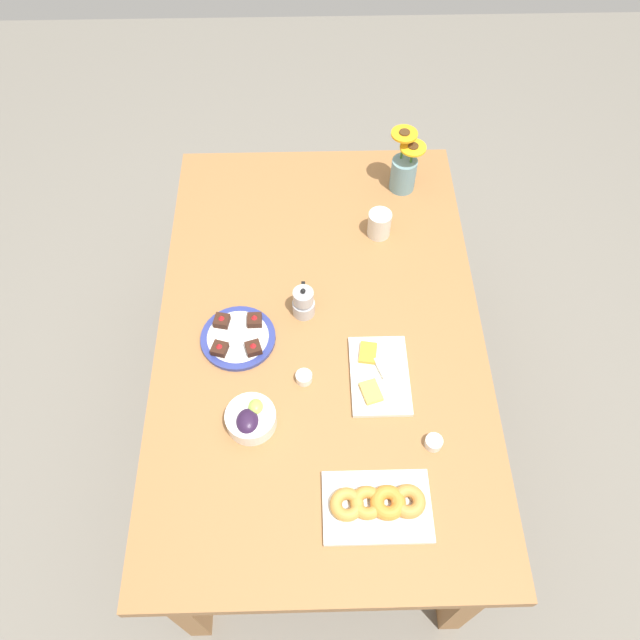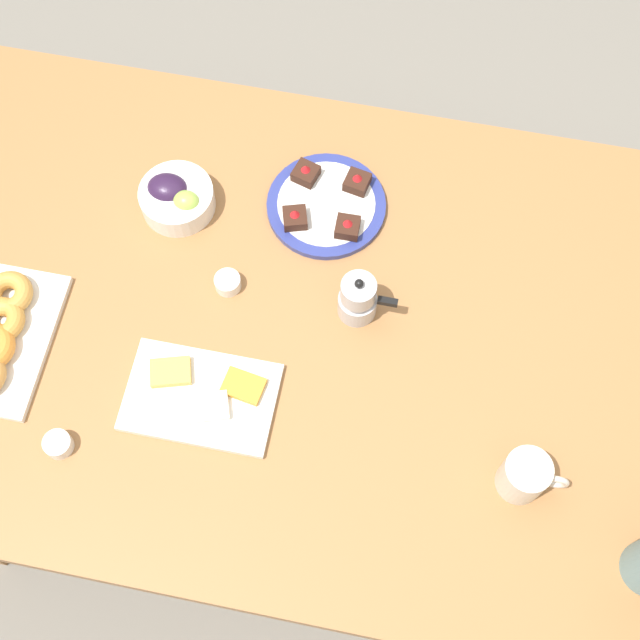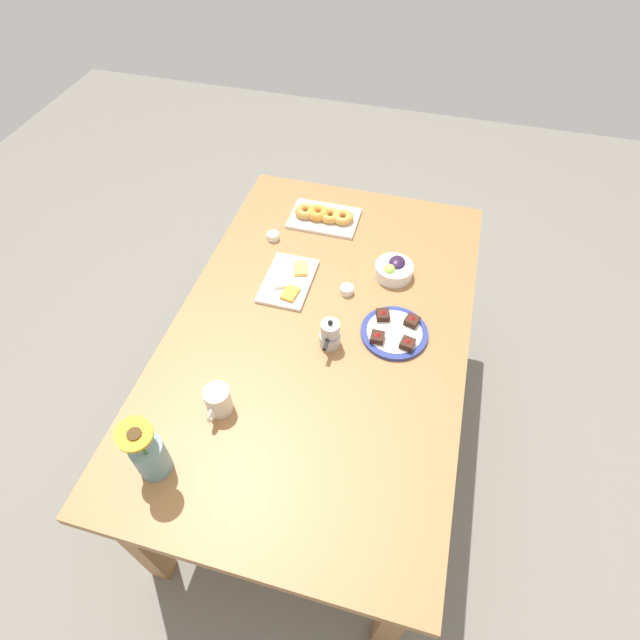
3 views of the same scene
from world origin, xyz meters
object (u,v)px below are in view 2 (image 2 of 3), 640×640
object	(u,v)px
coffee_mug	(525,476)
grape_bowl	(176,197)
dessert_plate	(326,205)
jam_cup_berry	(58,444)
jam_cup_honey	(228,282)
dining_table	(320,346)
cheese_platter	(202,395)
moka_pot	(358,299)

from	to	relation	value
coffee_mug	grape_bowl	world-z (taller)	coffee_mug
dessert_plate	coffee_mug	bearing A→B (deg)	-47.56
jam_cup_berry	dessert_plate	size ratio (longest dim) A/B	0.21
coffee_mug	jam_cup_honey	xyz separation A→B (m)	(-0.56, 0.26, -0.03)
grape_bowl	jam_cup_honey	xyz separation A→B (m)	(0.13, -0.15, -0.01)
dining_table	coffee_mug	world-z (taller)	coffee_mug
dessert_plate	cheese_platter	bearing A→B (deg)	-108.38
coffee_mug	cheese_platter	world-z (taller)	coffee_mug
jam_cup_berry	dessert_plate	bearing A→B (deg)	57.20
coffee_mug	jam_cup_honey	size ratio (longest dim) A/B	2.36
jam_cup_honey	moka_pot	distance (m)	0.24
grape_bowl	jam_cup_berry	size ratio (longest dim) A/B	2.93
grape_bowl	moka_pot	size ratio (longest dim) A/B	1.18
jam_cup_honey	jam_cup_berry	world-z (taller)	same
jam_cup_honey	coffee_mug	bearing A→B (deg)	-24.76
jam_cup_honey	cheese_platter	bearing A→B (deg)	-88.39
dining_table	cheese_platter	distance (m)	0.26
grape_bowl	moka_pot	xyz separation A→B (m)	(0.38, -0.15, 0.02)
moka_pot	grape_bowl	bearing A→B (deg)	158.25
dining_table	moka_pot	xyz separation A→B (m)	(0.06, 0.05, 0.13)
grape_bowl	dessert_plate	bearing A→B (deg)	10.30
dining_table	dessert_plate	world-z (taller)	dessert_plate
grape_bowl	jam_cup_berry	world-z (taller)	grape_bowl
grape_bowl	cheese_platter	xyz separation A→B (m)	(0.14, -0.37, -0.02)
dessert_plate	grape_bowl	bearing A→B (deg)	-169.70
jam_cup_honey	jam_cup_berry	size ratio (longest dim) A/B	1.00
grape_bowl	cheese_platter	world-z (taller)	grape_bowl
dining_table	coffee_mug	bearing A→B (deg)	-28.69
jam_cup_honey	moka_pot	world-z (taller)	moka_pot
dining_table	grape_bowl	bearing A→B (deg)	147.84
grape_bowl	coffee_mug	bearing A→B (deg)	-30.29
cheese_platter	jam_cup_honey	distance (m)	0.22
cheese_platter	jam_cup_berry	world-z (taller)	cheese_platter
jam_cup_berry	moka_pot	distance (m)	0.57
coffee_mug	dessert_plate	xyz separation A→B (m)	(-0.42, 0.46, -0.04)
coffee_mug	jam_cup_honey	bearing A→B (deg)	155.24
coffee_mug	moka_pot	size ratio (longest dim) A/B	0.95
dessert_plate	moka_pot	distance (m)	0.23
coffee_mug	jam_cup_berry	size ratio (longest dim) A/B	2.36
cheese_platter	jam_cup_berry	xyz separation A→B (m)	(-0.22, -0.13, 0.01)
cheese_platter	moka_pot	distance (m)	0.32
cheese_platter	jam_cup_honey	world-z (taller)	cheese_platter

